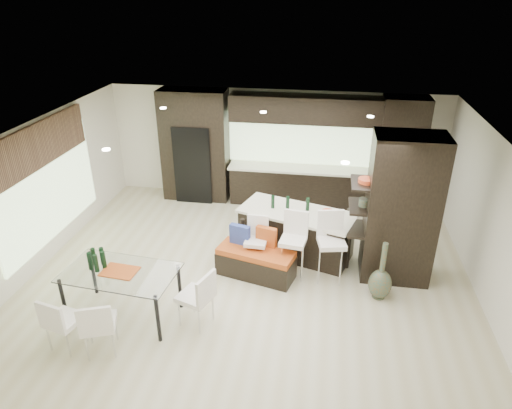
% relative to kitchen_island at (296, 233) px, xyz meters
% --- Properties ---
extents(ground, '(8.00, 8.00, 0.00)m').
position_rel_kitchen_island_xyz_m(ground, '(-0.76, -0.87, -0.46)').
color(ground, beige).
rests_on(ground, ground).
extents(back_wall, '(8.00, 0.02, 2.70)m').
position_rel_kitchen_island_xyz_m(back_wall, '(-0.76, 2.63, 0.89)').
color(back_wall, silver).
rests_on(back_wall, ground).
extents(left_wall, '(0.02, 7.00, 2.70)m').
position_rel_kitchen_island_xyz_m(left_wall, '(-4.76, -0.87, 0.89)').
color(left_wall, silver).
rests_on(left_wall, ground).
extents(right_wall, '(0.02, 7.00, 2.70)m').
position_rel_kitchen_island_xyz_m(right_wall, '(3.24, -0.87, 0.89)').
color(right_wall, silver).
rests_on(right_wall, ground).
extents(ceiling, '(8.00, 7.00, 0.02)m').
position_rel_kitchen_island_xyz_m(ceiling, '(-0.76, -0.87, 2.24)').
color(ceiling, white).
rests_on(ceiling, ground).
extents(window_left, '(0.04, 3.20, 1.90)m').
position_rel_kitchen_island_xyz_m(window_left, '(-4.72, -0.67, 0.89)').
color(window_left, '#B2D199').
rests_on(window_left, left_wall).
extents(window_back, '(3.40, 0.04, 1.20)m').
position_rel_kitchen_island_xyz_m(window_back, '(-0.16, 2.59, 1.09)').
color(window_back, '#B2D199').
rests_on(window_back, back_wall).
extents(stone_accent, '(0.08, 3.00, 0.80)m').
position_rel_kitchen_island_xyz_m(stone_accent, '(-4.69, -0.67, 1.79)').
color(stone_accent, brown).
rests_on(stone_accent, left_wall).
extents(ceiling_spots, '(4.00, 3.00, 0.02)m').
position_rel_kitchen_island_xyz_m(ceiling_spots, '(-0.76, -0.62, 2.22)').
color(ceiling_spots, white).
rests_on(ceiling_spots, ceiling).
extents(back_cabinetry, '(6.80, 0.68, 2.70)m').
position_rel_kitchen_island_xyz_m(back_cabinetry, '(-0.26, 2.30, 0.89)').
color(back_cabinetry, black).
rests_on(back_cabinetry, ground).
extents(refrigerator, '(0.90, 0.68, 1.90)m').
position_rel_kitchen_island_xyz_m(refrigerator, '(-2.66, 2.25, 0.49)').
color(refrigerator, black).
rests_on(refrigerator, ground).
extents(partition_column, '(1.20, 0.80, 2.70)m').
position_rel_kitchen_island_xyz_m(partition_column, '(1.84, -0.47, 0.89)').
color(partition_column, black).
rests_on(partition_column, ground).
extents(kitchen_island, '(2.40, 1.57, 0.92)m').
position_rel_kitchen_island_xyz_m(kitchen_island, '(0.00, 0.00, 0.00)').
color(kitchen_island, black).
rests_on(kitchen_island, ground).
extents(stool_left, '(0.41, 0.41, 0.89)m').
position_rel_kitchen_island_xyz_m(stool_left, '(-0.68, -0.77, -0.02)').
color(stool_left, white).
rests_on(stool_left, ground).
extents(stool_mid, '(0.50, 0.50, 1.01)m').
position_rel_kitchen_island_xyz_m(stool_mid, '(0.00, -0.80, 0.04)').
color(stool_mid, white).
rests_on(stool_mid, ground).
extents(stool_right, '(0.55, 0.55, 1.06)m').
position_rel_kitchen_island_xyz_m(stool_right, '(0.68, -0.81, 0.07)').
color(stool_right, white).
rests_on(stool_right, ground).
extents(bench, '(1.51, 0.89, 0.55)m').
position_rel_kitchen_island_xyz_m(bench, '(-0.66, -0.92, -0.19)').
color(bench, black).
rests_on(bench, ground).
extents(floor_vase, '(0.44, 0.44, 1.08)m').
position_rel_kitchen_island_xyz_m(floor_vase, '(1.54, -1.22, 0.08)').
color(floor_vase, '#454E38').
rests_on(floor_vase, ground).
extents(dining_table, '(1.84, 1.14, 0.85)m').
position_rel_kitchen_island_xyz_m(dining_table, '(-2.59, -2.35, -0.04)').
color(dining_table, white).
rests_on(dining_table, ground).
extents(chair_near, '(0.61, 0.61, 0.87)m').
position_rel_kitchen_island_xyz_m(chair_near, '(-2.59, -3.16, -0.02)').
color(chair_near, white).
rests_on(chair_near, ground).
extents(chair_far, '(0.55, 0.55, 0.84)m').
position_rel_kitchen_island_xyz_m(chair_far, '(-3.14, -3.16, -0.04)').
color(chair_far, white).
rests_on(chair_far, ground).
extents(chair_end, '(0.62, 0.62, 0.89)m').
position_rel_kitchen_island_xyz_m(chair_end, '(-1.39, -2.35, -0.01)').
color(chair_end, white).
rests_on(chair_end, ground).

